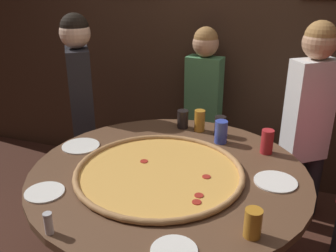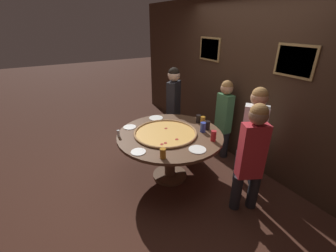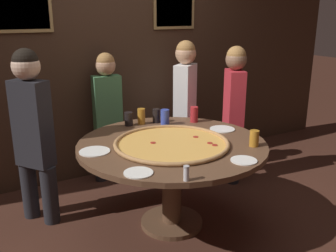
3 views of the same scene
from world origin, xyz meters
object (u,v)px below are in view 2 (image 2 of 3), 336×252
white_plate_right_side (138,152)px  white_plate_near_front (197,149)px  dining_table (170,142)px  drink_cup_by_shaker (208,125)px  giant_pizza (165,133)px  white_plate_far_back (156,118)px  drink_cup_near_left (213,136)px  condiment_shaker (118,133)px  drink_cup_beside_pizza (198,119)px  white_plate_left_side (130,127)px  drink_cup_far_right (203,127)px  diner_side_right (253,133)px  diner_far_left (174,102)px  diner_side_left (224,115)px  drink_cup_front_edge (163,153)px  drink_cup_near_right (203,121)px  diner_centre_back (252,154)px

white_plate_right_side → white_plate_near_front: same height
dining_table → drink_cup_by_shaker: size_ratio=11.61×
giant_pizza → white_plate_far_back: giant_pizza is taller
white_plate_near_front → drink_cup_near_left: bearing=104.2°
white_plate_right_side → condiment_shaker: size_ratio=1.90×
dining_table → condiment_shaker: bearing=-113.6°
drink_cup_beside_pizza → white_plate_left_side: drink_cup_beside_pizza is taller
giant_pizza → drink_cup_far_right: 0.55m
diner_side_right → diner_far_left: bearing=-28.9°
diner_side_right → white_plate_right_side: bearing=34.9°
white_plate_far_back → drink_cup_near_left: bearing=15.3°
white_plate_far_back → diner_side_left: bearing=64.0°
dining_table → drink_cup_by_shaker: (0.16, 0.55, 0.20)m
drink_cup_front_edge → diner_far_left: bearing=144.0°
white_plate_left_side → dining_table: bearing=39.9°
diner_side_left → giant_pizza: bearing=98.4°
giant_pizza → drink_cup_beside_pizza: (-0.07, 0.64, 0.05)m
giant_pizza → diner_side_right: size_ratio=0.62×
drink_cup_front_edge → white_plate_near_front: (0.06, 0.46, -0.06)m
diner_side_left → condiment_shaker: bearing=89.3°
drink_cup_near_left → drink_cup_near_right: (-0.46, 0.19, -0.00)m
drink_cup_far_right → diner_far_left: 1.14m
drink_cup_by_shaker → diner_side_right: 0.64m
drink_cup_near_right → diner_far_left: 0.95m
drink_cup_near_left → drink_cup_beside_pizza: (-0.58, 0.20, -0.01)m
drink_cup_beside_pizza → diner_side_left: size_ratio=0.09×
drink_cup_near_left → drink_cup_front_edge: (0.03, -0.79, -0.01)m
white_plate_right_side → drink_cup_near_left: bearing=76.2°
drink_cup_far_right → white_plate_near_front: size_ratio=0.66×
white_plate_near_front → diner_centre_back: diner_centre_back is taller
drink_cup_beside_pizza → diner_centre_back: size_ratio=0.09×
dining_table → drink_cup_beside_pizza: bearing=100.4°
diner_side_right → diner_side_left: 0.83m
diner_side_left → drink_cup_beside_pizza: bearing=94.6°
white_plate_right_side → white_plate_near_front: (0.32, 0.66, 0.00)m
diner_side_left → diner_far_left: 0.97m
white_plate_left_side → white_plate_far_back: same height
condiment_shaker → diner_side_right: 1.84m
diner_side_left → white_plate_right_side: bearing=106.1°
drink_cup_front_edge → drink_cup_far_right: bearing=110.3°
giant_pizza → drink_cup_near_left: (0.51, 0.44, 0.06)m
giant_pizza → white_plate_right_side: (0.27, -0.54, -0.01)m
drink_cup_beside_pizza → diner_centre_back: 1.14m
drink_cup_far_right → diner_centre_back: size_ratio=0.10×
diner_centre_back → drink_cup_front_edge: bearing=-5.6°
white_plate_near_front → diner_centre_back: 0.63m
giant_pizza → diner_far_left: (-0.90, 0.70, 0.08)m
dining_table → drink_cup_beside_pizza: drink_cup_beside_pizza is taller
drink_cup_far_right → giant_pizza: bearing=-114.2°
diner_side_right → drink_cup_front_edge: bearing=43.6°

